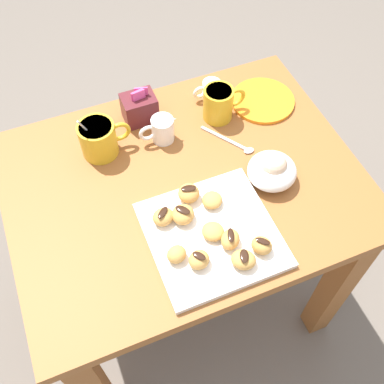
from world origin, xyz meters
name	(u,v)px	position (x,y,z in m)	size (l,w,h in m)	color
ground_plane	(187,291)	(0.00, 0.00, 0.00)	(8.00, 8.00, 0.00)	#665B51
dining_table	(185,213)	(0.00, 0.00, 0.57)	(0.89, 0.69, 0.72)	#935628
pastry_plate_square	(212,235)	(0.00, -0.17, 0.73)	(0.29, 0.29, 0.02)	white
coffee_mug_mustard_left	(99,138)	(-0.17, 0.17, 0.77)	(0.14, 0.09, 0.15)	gold
coffee_mug_mustard_right	(219,103)	(0.17, 0.17, 0.77)	(0.12, 0.08, 0.10)	gold
cream_pitcher_white	(162,129)	(0.00, 0.15, 0.76)	(0.10, 0.06, 0.07)	white
sugar_caddy	(139,108)	(-0.03, 0.25, 0.76)	(0.09, 0.07, 0.11)	#561E23
ice_cream_bowl	(272,170)	(0.20, -0.08, 0.76)	(0.12, 0.12, 0.09)	white
chocolate_sauce_pitcher	(211,89)	(0.18, 0.25, 0.75)	(0.09, 0.05, 0.06)	white
saucer_orange_left	(263,100)	(0.31, 0.18, 0.72)	(0.18, 0.18, 0.01)	orange
loose_spoon_near_saucer	(233,143)	(0.17, 0.06, 0.72)	(0.10, 0.14, 0.01)	silver
beignet_0	(183,214)	(-0.05, -0.11, 0.75)	(0.05, 0.05, 0.04)	#D19347
chocolate_drizzle_0	(183,210)	(-0.05, -0.11, 0.77)	(0.04, 0.02, 0.01)	black
beignet_1	(212,232)	(0.00, -0.18, 0.75)	(0.05, 0.05, 0.03)	#D19347
beignet_2	(199,260)	(-0.06, -0.23, 0.75)	(0.04, 0.05, 0.04)	#D19347
chocolate_drizzle_2	(199,256)	(-0.06, -0.23, 0.77)	(0.03, 0.02, 0.01)	black
beignet_3	(189,193)	(-0.01, -0.06, 0.75)	(0.05, 0.05, 0.04)	#D19347
chocolate_drizzle_3	(189,188)	(-0.01, -0.06, 0.77)	(0.04, 0.02, 0.01)	black
beignet_4	(177,254)	(-0.10, -0.20, 0.75)	(0.04, 0.05, 0.03)	#D19347
beignet_5	(230,239)	(0.03, -0.21, 0.75)	(0.05, 0.04, 0.04)	#D19347
chocolate_drizzle_5	(231,235)	(0.03, -0.21, 0.77)	(0.04, 0.01, 0.01)	black
beignet_6	(163,217)	(-0.09, -0.10, 0.75)	(0.05, 0.05, 0.03)	#D19347
chocolate_drizzle_6	(163,213)	(-0.09, -0.10, 0.77)	(0.04, 0.02, 0.01)	black
beignet_7	(243,260)	(0.03, -0.27, 0.75)	(0.05, 0.06, 0.03)	#D19347
chocolate_drizzle_7	(244,256)	(0.03, -0.27, 0.77)	(0.03, 0.02, 0.01)	black
beignet_8	(212,200)	(0.03, -0.10, 0.75)	(0.05, 0.05, 0.03)	#D19347
beignet_9	(262,245)	(0.09, -0.25, 0.75)	(0.05, 0.04, 0.04)	#D19347
chocolate_drizzle_9	(263,241)	(0.09, -0.25, 0.77)	(0.03, 0.01, 0.01)	black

